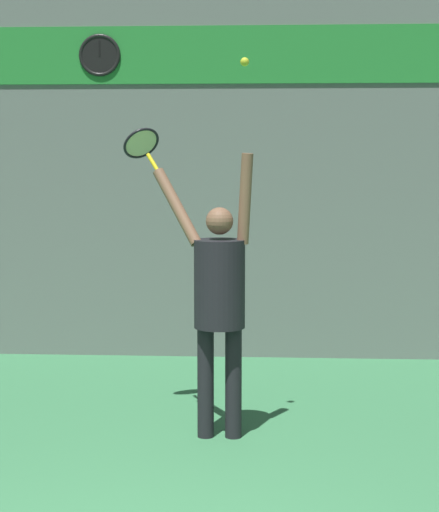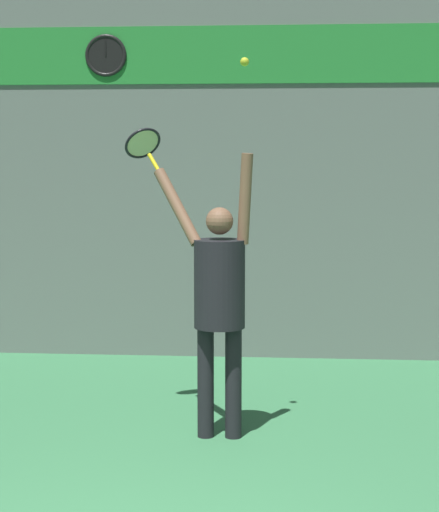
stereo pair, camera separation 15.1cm
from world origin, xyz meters
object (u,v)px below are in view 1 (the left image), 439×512
at_px(tennis_player, 219,293).
at_px(tennis_racket, 142,145).
at_px(scoreboard_clock, 100,55).
at_px(tennis_ball, 245,62).

height_order(tennis_player, tennis_racket, tennis_racket).
bearing_deg(tennis_player, tennis_racket, 144.24).
bearing_deg(tennis_player, scoreboard_clock, 116.95).
bearing_deg(tennis_ball, tennis_player, 172.06).
relative_size(tennis_racket, tennis_ball, 6.29).
distance_m(scoreboard_clock, tennis_ball, 3.32).
bearing_deg(tennis_ball, scoreboard_clock, 119.77).
distance_m(scoreboard_clock, tennis_racket, 2.67).
xyz_separation_m(scoreboard_clock, tennis_racket, (0.79, -2.36, -0.97)).
height_order(tennis_player, tennis_ball, tennis_ball).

